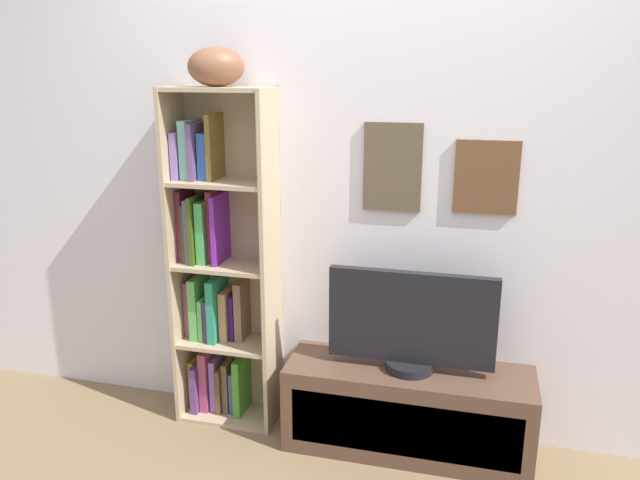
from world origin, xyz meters
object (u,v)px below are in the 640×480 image
at_px(bookshelf, 218,274).
at_px(television, 411,323).
at_px(tv_stand, 407,409).
at_px(football, 216,67).

xyz_separation_m(bookshelf, television, (0.97, -0.09, -0.12)).
relative_size(bookshelf, television, 2.21).
bearing_deg(tv_stand, football, 176.49).
distance_m(bookshelf, football, 0.99).
xyz_separation_m(football, television, (0.91, -0.06, -1.10)).
height_order(bookshelf, football, football).
bearing_deg(tv_stand, bookshelf, 174.87).
bearing_deg(football, tv_stand, -3.51).
bearing_deg(bookshelf, tv_stand, -5.13).
distance_m(football, tv_stand, 1.79).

